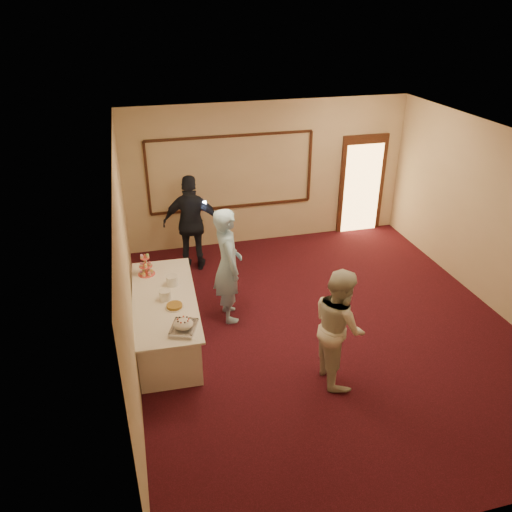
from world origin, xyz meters
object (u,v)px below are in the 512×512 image
Objects in this scene: cupcake_stand at (146,267)px; man at (228,265)px; buffet_table at (166,319)px; plate_stack_b at (172,280)px; plate_stack_a at (165,295)px; woman at (339,326)px; tart at (175,306)px; guest at (192,224)px; pavlova_tray at (184,325)px.

man is at bearing -17.28° from cupcake_stand.
buffet_table is 0.61m from plate_stack_b.
man is at bearing 20.67° from buffet_table.
plate_stack_a is 0.11× the size of woman.
buffet_table is 13.08× the size of plate_stack_b.
plate_stack_b reaches higher than tart.
man is at bearing 22.78° from plate_stack_a.
cupcake_stand is 1.34m from man.
guest reaches higher than buffet_table.
cupcake_stand is (-0.21, 0.80, 0.53)m from buffet_table.
tart is at bearing 91.35° from guest.
pavlova_tray is 3.18m from guest.
tart is 1.19m from man.
woman is (2.03, -0.56, 0.01)m from pavlova_tray.
man reaches higher than plate_stack_a.
buffet_table is 1.01m from pavlova_tray.
pavlova_tray is 1.56m from man.
woman is (2.22, -1.44, 0.47)m from buffet_table.
pavlova_tray is (0.19, -0.88, 0.45)m from buffet_table.
man is at bearing 55.65° from pavlova_tray.
man reaches higher than pavlova_tray.
cupcake_stand is at bearing 71.15° from man.
buffet_table is at bearing 58.54° from woman.
cupcake_stand is at bearing 130.15° from plate_stack_b.
pavlova_tray is at bearing -83.73° from tart.
man is at bearing 114.86° from guest.
tart is (-0.06, 0.58, -0.05)m from pavlova_tray.
guest is (0.96, 1.45, 0.04)m from cupcake_stand.
cupcake_stand is 1.16m from tart.
woman is 3.97m from guest.
plate_stack_b is (0.16, 0.36, 0.46)m from buffet_table.
cupcake_stand is 0.87m from plate_stack_a.
plate_stack_b is (0.37, -0.44, -0.06)m from cupcake_stand.
woman is (2.20, -1.40, 0.01)m from plate_stack_a.
woman is at bearing 126.79° from guest.
cupcake_stand is 1.74m from guest.
woman is at bearing -28.48° from tart.
woman is at bearing -15.33° from pavlova_tray.
pavlova_tray is 1.24m from plate_stack_b.
plate_stack_a is (0.23, -0.84, -0.07)m from cupcake_stand.
plate_stack_b is at bearing 86.65° from tart.
guest reaches higher than cupcake_stand.
pavlova_tray is 0.86m from plate_stack_a.
pavlova_tray is at bearing 76.18° from woman.
pavlova_tray is at bearing 94.94° from guest.
plate_stack_a is 2.61m from woman.
buffet_table is 1.45× the size of woman.
tart is at bearing -67.69° from plate_stack_a.
guest is at bearing 8.20° from man.
tart is at bearing 96.27° from pavlova_tray.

